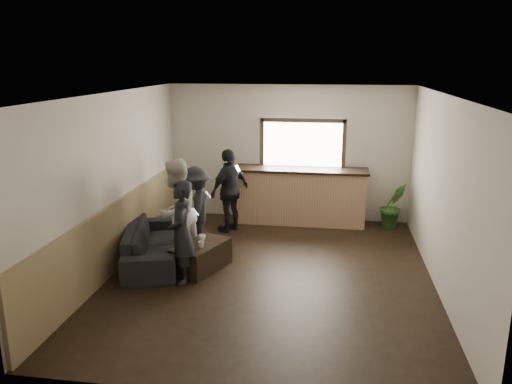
% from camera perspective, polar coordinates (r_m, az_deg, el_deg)
% --- Properties ---
extents(ground, '(5.00, 6.00, 0.01)m').
position_cam_1_polar(ground, '(7.98, 1.56, -9.38)').
color(ground, black).
extents(room_shell, '(5.01, 6.01, 2.80)m').
position_cam_1_polar(room_shell, '(7.62, -3.87, 1.11)').
color(room_shell, silver).
rests_on(room_shell, ground).
extents(bar_counter, '(2.70, 0.68, 2.13)m').
position_cam_1_polar(bar_counter, '(10.28, 5.12, -0.05)').
color(bar_counter, '#A47B59').
rests_on(bar_counter, ground).
extents(sofa, '(1.39, 2.26, 0.62)m').
position_cam_1_polar(sofa, '(8.56, -11.82, -5.76)').
color(sofa, black).
rests_on(sofa, ground).
extents(coffee_table, '(0.87, 1.11, 0.44)m').
position_cam_1_polar(coffee_table, '(8.13, -6.25, -7.32)').
color(coffee_table, black).
rests_on(coffee_table, ground).
extents(cup_a, '(0.15, 0.15, 0.10)m').
position_cam_1_polar(cup_a, '(8.17, -6.22, -5.21)').
color(cup_a, silver).
rests_on(cup_a, coffee_table).
extents(cup_b, '(0.14, 0.14, 0.10)m').
position_cam_1_polar(cup_b, '(7.88, -6.28, -5.96)').
color(cup_b, silver).
rests_on(cup_b, coffee_table).
extents(potted_plant, '(0.62, 0.56, 0.92)m').
position_cam_1_polar(potted_plant, '(10.32, 15.38, -1.53)').
color(potted_plant, '#2D6623').
rests_on(potted_plant, ground).
extents(person_a, '(0.53, 0.66, 1.57)m').
position_cam_1_polar(person_a, '(7.55, -8.51, -4.56)').
color(person_a, black).
rests_on(person_a, ground).
extents(person_b, '(0.93, 1.04, 1.76)m').
position_cam_1_polar(person_b, '(8.20, -9.15, -2.32)').
color(person_b, beige).
rests_on(person_b, ground).
extents(person_c, '(0.70, 1.04, 1.49)m').
position_cam_1_polar(person_c, '(8.86, -6.85, -1.83)').
color(person_c, black).
rests_on(person_c, ground).
extents(person_d, '(0.86, 1.02, 1.64)m').
position_cam_1_polar(person_d, '(9.71, -3.01, 0.18)').
color(person_d, black).
rests_on(person_d, ground).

